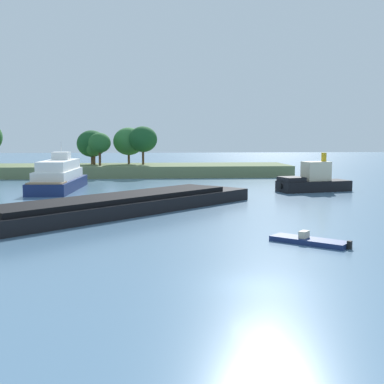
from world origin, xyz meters
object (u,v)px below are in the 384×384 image
at_px(small_motorboat, 309,241).
at_px(cargo_barge, 99,207).
at_px(white_riverboat, 59,177).
at_px(tugboat, 313,181).

bearing_deg(small_motorboat, cargo_barge, 139.91).
bearing_deg(white_riverboat, tugboat, -6.89).
bearing_deg(white_riverboat, cargo_barge, -72.07).
xyz_separation_m(tugboat, small_motorboat, (-10.96, -33.54, -1.16)).
bearing_deg(small_motorboat, tugboat, 71.91).
distance_m(small_motorboat, white_riverboat, 44.70).
bearing_deg(cargo_barge, small_motorboat, -40.09).
height_order(tugboat, white_riverboat, white_riverboat).
xyz_separation_m(small_motorboat, white_riverboat, (-23.87, 37.75, 1.61)).
distance_m(tugboat, small_motorboat, 35.31).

